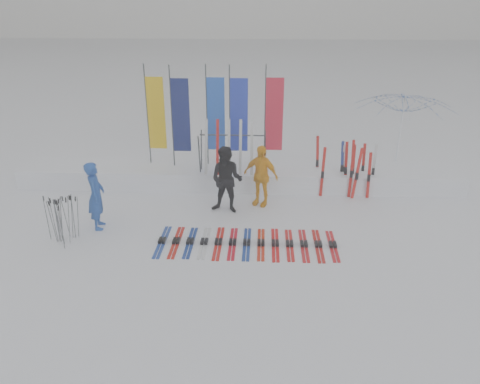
# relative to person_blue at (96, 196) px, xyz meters

# --- Properties ---
(ground) EXTENTS (120.00, 120.00, 0.00)m
(ground) POSITION_rel_person_blue_xyz_m (3.54, -1.38, -0.91)
(ground) COLOR white
(ground) RESTS_ON ground
(snow_bank) EXTENTS (14.00, 1.60, 0.60)m
(snow_bank) POSITION_rel_person_blue_xyz_m (3.54, 3.22, -0.61)
(snow_bank) COLOR white
(snow_bank) RESTS_ON ground
(person_blue) EXTENTS (0.55, 0.74, 1.83)m
(person_blue) POSITION_rel_person_blue_xyz_m (0.00, 0.00, 0.00)
(person_blue) COLOR #1A439D
(person_blue) RESTS_ON ground
(person_black) EXTENTS (1.06, 0.91, 1.91)m
(person_black) POSITION_rel_person_blue_xyz_m (3.32, 1.16, 0.04)
(person_black) COLOR black
(person_black) RESTS_ON ground
(person_yellow) EXTENTS (1.15, 0.84, 1.81)m
(person_yellow) POSITION_rel_person_blue_xyz_m (4.26, 1.70, -0.01)
(person_yellow) COLOR #F9AA10
(person_yellow) RESTS_ON ground
(tent_canopy) EXTENTS (3.41, 3.46, 2.93)m
(tent_canopy) POSITION_rel_person_blue_xyz_m (8.80, 4.10, 0.55)
(tent_canopy) COLOR white
(tent_canopy) RESTS_ON ground
(ski_row) EXTENTS (4.41, 1.69, 0.07)m
(ski_row) POSITION_rel_person_blue_xyz_m (3.95, -0.74, -0.88)
(ski_row) COLOR navy
(ski_row) RESTS_ON ground
(pole_cluster) EXTENTS (0.79, 0.70, 1.25)m
(pole_cluster) POSITION_rel_person_blue_xyz_m (-0.63, -0.78, -0.32)
(pole_cluster) COLOR #595B60
(pole_cluster) RESTS_ON ground
(feather_flags) EXTENTS (4.33, 0.29, 3.20)m
(feather_flags) POSITION_rel_person_blue_xyz_m (2.70, 3.47, 1.33)
(feather_flags) COLOR #383A3F
(feather_flags) RESTS_ON ground
(ski_rack) EXTENTS (2.04, 0.80, 1.23)m
(ski_rack) POSITION_rel_person_blue_xyz_m (3.38, 2.82, 0.47)
(ski_rack) COLOR #383A3F
(ski_rack) RESTS_ON ground
(upright_skis) EXTENTS (1.74, 1.16, 1.69)m
(upright_skis) POSITION_rel_person_blue_xyz_m (6.97, 2.73, -0.12)
(upright_skis) COLOR red
(upright_skis) RESTS_ON ground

